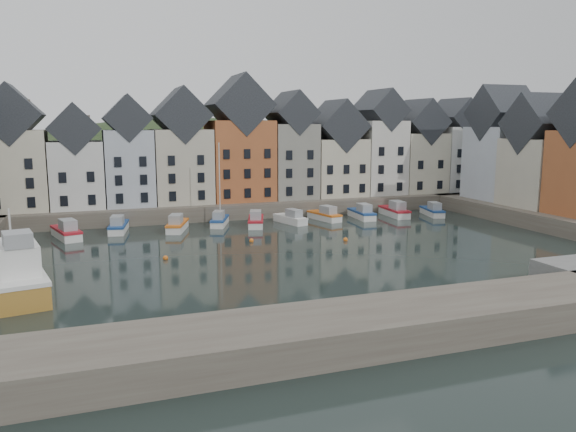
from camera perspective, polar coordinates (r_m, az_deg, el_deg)
name	(u,v)px	position (r m, az deg, el deg)	size (l,w,h in m)	color
ground	(312,255)	(55.84, 2.50, -3.98)	(260.00, 260.00, 0.00)	black
far_quay	(236,204)	(83.73, -5.26, 1.19)	(90.00, 16.00, 2.00)	#4F463D
right_quay	(576,219)	(79.34, 27.20, -0.28)	(14.00, 54.00, 2.00)	#4F463D
near_wall	(295,337)	(32.47, 0.76, -12.15)	(50.00, 6.00, 2.00)	#4F463D
hillside	(205,282)	(112.58, -8.44, -6.61)	(153.60, 70.40, 64.00)	#1E3219
far_terrace	(261,151)	(81.92, -2.80, 6.57)	(72.37, 8.16, 17.78)	beige
right_terrace	(544,154)	(81.37, 24.53, 5.75)	(8.30, 24.25, 16.36)	#ACB3BE
mooring_buoys	(258,246)	(59.42, -3.03, -3.02)	(20.50, 5.50, 0.50)	orange
boat_a	(67,232)	(68.27, -21.57, -1.53)	(3.71, 6.87, 2.52)	silver
boat_b	(118,227)	(70.29, -16.85, -1.03)	(2.86, 6.18, 2.29)	silver
boat_c	(177,225)	(69.49, -11.20, -0.91)	(3.70, 6.29, 2.31)	silver
boat_d	(220,220)	(72.21, -6.97, -0.41)	(3.63, 5.84, 10.69)	silver
boat_e	(256,221)	(71.30, -3.29, -0.49)	(3.58, 6.28, 2.30)	silver
boat_f	(291,219)	(73.10, 0.30, -0.27)	(3.20, 5.80, 2.13)	silver
boat_g	(325,215)	(75.69, 3.78, 0.07)	(3.05, 6.05, 2.23)	silver
boat_h	(362,213)	(77.53, 7.53, 0.26)	(2.37, 6.23, 2.34)	silver
boat_i	(395,211)	(80.00, 10.80, 0.49)	(2.57, 6.66, 2.50)	silver
boat_j	(433,211)	(81.89, 14.47, 0.49)	(3.01, 5.94, 2.18)	silver
large_vessel	(17,274)	(47.94, -25.85, -5.29)	(5.81, 13.03, 6.56)	#AD792E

